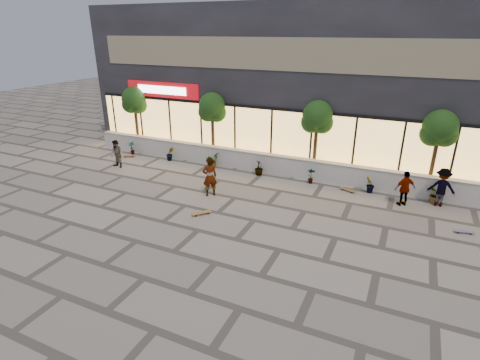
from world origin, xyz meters
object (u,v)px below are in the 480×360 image
at_px(tree_west, 134,102).
at_px(skateboard_left, 129,156).
at_px(skater_right_far, 442,187).
at_px(skateboard_right_near, 348,190).
at_px(skater_center, 210,177).
at_px(skater_left, 117,154).
at_px(tree_east, 439,131).
at_px(tree_midwest, 212,109).
at_px(skateboard_center, 201,213).
at_px(tree_mideast, 317,119).
at_px(skater_right_near, 405,189).
at_px(skateboard_right_far, 464,232).

xyz_separation_m(tree_west, skateboard_left, (0.67, -1.79, -2.92)).
relative_size(skater_right_far, skateboard_right_near, 2.16).
height_order(skater_right_far, skateboard_right_near, skater_right_far).
bearing_deg(tree_west, skater_center, -30.58).
relative_size(skater_left, skater_right_far, 0.90).
height_order(tree_east, skateboard_right_near, tree_east).
bearing_deg(skateboard_left, skater_right_far, -23.53).
relative_size(tree_west, skater_right_far, 2.28).
relative_size(tree_midwest, skateboard_center, 5.07).
bearing_deg(tree_west, skater_left, -68.82).
bearing_deg(tree_east, tree_midwest, 180.00).
height_order(tree_mideast, skater_right_far, tree_mideast).
bearing_deg(tree_mideast, skateboard_left, -170.62).
bearing_deg(skater_left, skater_right_near, 16.36).
xyz_separation_m(tree_east, skater_right_far, (0.43, -1.40, -2.13)).
bearing_deg(tree_east, skateboard_left, -173.75).
bearing_deg(skateboard_center, skater_right_far, -18.46).
distance_m(tree_west, skater_center, 9.35).
distance_m(tree_west, tree_mideast, 11.50).
distance_m(skater_center, skateboard_center, 2.14).
bearing_deg(tree_east, tree_west, 180.00).
bearing_deg(skater_center, skateboard_right_near, 166.75).
distance_m(tree_west, tree_east, 17.00).
bearing_deg(tree_mideast, skater_right_far, -13.29).
bearing_deg(skater_center, tree_midwest, -105.18).
relative_size(skateboard_center, skateboard_right_far, 1.06).
relative_size(tree_midwest, skater_left, 2.53).
xyz_separation_m(skateboard_center, skateboard_left, (-7.79, 4.72, -0.01)).
relative_size(skateboard_center, skateboard_right_near, 0.97).
xyz_separation_m(tree_mideast, skateboard_right_near, (2.06, -1.50, -2.91)).
bearing_deg(skateboard_left, skateboard_center, -56.07).
bearing_deg(tree_mideast, tree_west, 180.00).
height_order(tree_east, skater_left, tree_east).
bearing_deg(skateboard_left, tree_east, -18.61).
bearing_deg(tree_east, skateboard_center, -142.70).
relative_size(skater_left, skater_right_near, 0.98).
height_order(tree_mideast, skateboard_right_far, tree_mideast).
height_order(tree_mideast, skater_center, tree_mideast).
xyz_separation_m(tree_mideast, skater_left, (-10.16, -3.47, -2.21)).
bearing_deg(skater_right_near, skater_center, -15.81).
height_order(tree_east, skateboard_right_far, tree_east).
bearing_deg(skateboard_right_far, skateboard_center, -176.07).
height_order(skater_right_near, skateboard_right_far, skater_right_near).
distance_m(skater_right_far, skateboard_right_far, 2.54).
xyz_separation_m(tree_midwest, skateboard_center, (2.96, -6.51, -2.90)).
relative_size(skater_left, skateboard_left, 2.17).
relative_size(tree_mideast, tree_east, 1.00).
xyz_separation_m(tree_midwest, skater_right_near, (10.50, -2.03, -2.20)).
bearing_deg(skateboard_right_far, tree_mideast, 139.28).
height_order(tree_midwest, skater_left, tree_midwest).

